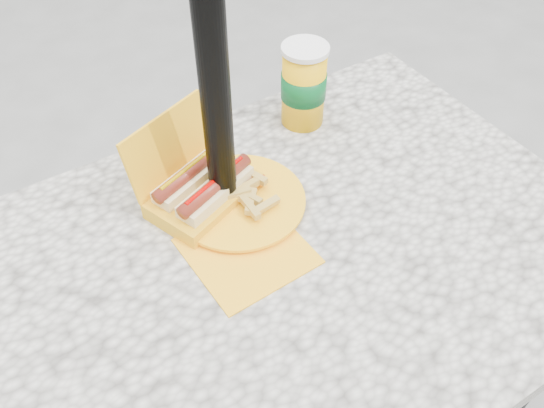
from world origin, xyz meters
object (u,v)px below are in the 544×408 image
umbrella_pole (210,33)px  fries_plate (239,204)px  soda_cup (304,85)px  hotdog_box (201,187)px

umbrella_pole → fries_plate: (0.02, -0.03, -0.34)m
fries_plate → soda_cup: size_ratio=1.82×
fries_plate → soda_cup: bearing=32.3°
umbrella_pole → hotdog_box: 0.32m
umbrella_pole → fries_plate: umbrella_pole is taller
umbrella_pole → soda_cup: bearing=26.1°
umbrella_pole → fries_plate: size_ratio=6.73×
umbrella_pole → soda_cup: 0.39m
umbrella_pole → fries_plate: 0.34m
umbrella_pole → fries_plate: bearing=-60.6°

